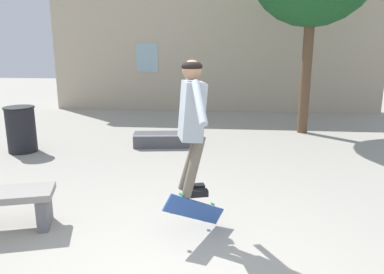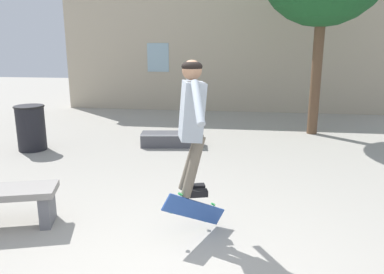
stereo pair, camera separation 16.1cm
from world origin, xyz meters
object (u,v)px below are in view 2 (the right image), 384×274
at_px(skate_ledge, 171,139).
at_px(trash_bin, 31,127).
at_px(skateboard_flipping, 195,210).
at_px(skater, 192,117).

height_order(skate_ledge, trash_bin, trash_bin).
distance_m(trash_bin, skateboard_flipping, 4.87).
bearing_deg(skateboard_flipping, skater, 73.44).
relative_size(skater, skateboard_flipping, 2.29).
relative_size(trash_bin, skateboard_flipping, 1.43).
height_order(skater, skateboard_flipping, skater).
distance_m(skate_ledge, skateboard_flipping, 3.90).
bearing_deg(skate_ledge, skater, -82.87).
xyz_separation_m(trash_bin, skater, (3.73, -3.01, 0.88)).
distance_m(skater, skateboard_flipping, 1.05).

